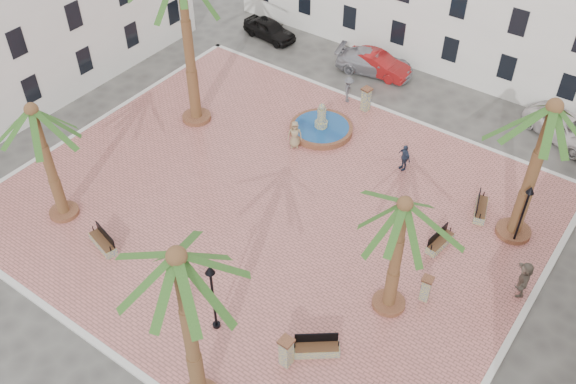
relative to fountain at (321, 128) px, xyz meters
The scene contains 30 objects.
ground 6.96m from the fountain, 77.70° to the right, with size 120.00×120.00×0.00m, color #56544F.
plaza 6.96m from the fountain, 77.70° to the right, with size 26.00×22.00×0.15m, color #C77169.
kerb_n 4.48m from the fountain, 70.64° to the left, with size 26.30×0.30×0.16m, color silver.
kerb_s 17.85m from the fountain, 85.24° to the right, with size 26.30×0.30×0.16m, color silver.
kerb_e 16.00m from the fountain, 25.12° to the right, with size 0.30×22.30×0.16m, color silver.
kerb_w 13.38m from the fountain, 149.49° to the right, with size 0.30×22.30×0.16m, color silver.
building_west 19.34m from the fountain, 158.81° to the right, with size 6.40×24.40×10.00m.
fountain is the anchor object (origin of this frame).
palm_sw 15.92m from the fountain, 116.66° to the right, with size 4.80×4.80×6.69m.
palm_s 19.46m from the fountain, 71.37° to the right, with size 5.05×5.05×8.53m.
palm_e 13.94m from the fountain, 43.35° to the right, with size 4.76×4.76×6.39m.
palm_ne 13.88m from the fountain, ahead, with size 5.50×5.50×7.85m.
bench_s 14.23m from the fountain, 103.66° to the right, with size 1.90×0.99×0.96m.
bench_se 15.26m from the fountain, 57.26° to the right, with size 1.85×1.62×1.00m.
bench_e 10.66m from the fountain, 24.32° to the right, with size 0.76×1.77×0.91m.
bench_ne 10.43m from the fountain, ahead, with size 1.05×1.89×0.95m.
lamppost_s 14.96m from the fountain, 74.09° to the right, with size 0.42×0.42×3.82m.
lamppost_e 12.88m from the fountain, ahead, with size 0.39×0.39×3.59m.
bollard_se 15.86m from the fountain, 61.64° to the right, with size 0.56×0.56×1.54m.
bollard_n 3.60m from the fountain, 74.15° to the left, with size 0.63×0.63×1.53m.
bollard_e 13.08m from the fountain, 36.07° to the right, with size 0.54×0.54×1.35m.
cyclist_a 14.29m from the fountain, 81.01° to the right, with size 0.70×0.46×1.93m, color #2B2F43.
pedestrian_fountain_a 2.20m from the fountain, 101.83° to the right, with size 0.82×0.53×1.68m, color #9B8760.
pedestrian_fountain_b 5.56m from the fountain, ahead, with size 0.94×0.39×1.60m, color #293750.
pedestrian_north 3.68m from the fountain, 96.03° to the left, with size 1.09×0.63×1.69m, color #535359.
pedestrian_east 14.74m from the fountain, 19.45° to the right, with size 1.73×0.55×1.86m, color #766859.
car_black 11.93m from the fountain, 141.58° to the left, with size 1.67×4.16×1.42m, color black.
car_red 7.73m from the fountain, 95.27° to the left, with size 1.57×4.49×1.48m, color #A21617.
car_silver 7.81m from the fountain, 96.59° to the left, with size 2.08×5.13×1.49m, color #AAAAB3.
car_white 14.18m from the fountain, 33.51° to the left, with size 2.39×5.18×1.44m, color silver.
Camera 1 is at (14.68, -19.06, 22.72)m, focal length 40.00 mm.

